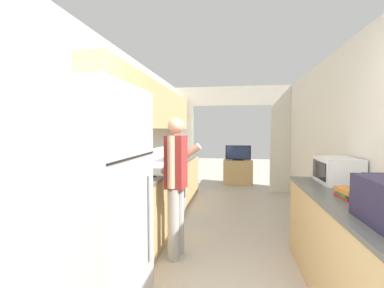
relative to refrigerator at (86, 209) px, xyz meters
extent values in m
cube|color=silver|center=(-0.41, 1.34, 0.36)|extent=(0.06, 7.54, 2.50)
cube|color=tan|center=(-0.22, 2.40, 0.95)|extent=(0.32, 3.93, 0.70)
cube|color=silver|center=(2.39, 1.34, 0.36)|extent=(0.06, 7.54, 2.50)
cube|color=silver|center=(-0.25, 4.54, 0.13)|extent=(0.65, 0.06, 2.05)
cube|color=silver|center=(2.24, 4.54, 0.13)|extent=(0.65, 0.06, 2.05)
cube|color=silver|center=(0.99, 4.54, 1.38)|extent=(3.14, 0.06, 0.45)
cube|color=tan|center=(-0.08, 1.19, -0.46)|extent=(0.60, 1.51, 0.87)
cube|color=#565651|center=(-0.08, 1.19, -0.01)|extent=(0.62, 1.52, 0.03)
cube|color=tan|center=(-0.08, 3.53, -0.46)|extent=(0.60, 1.68, 0.87)
cube|color=#565651|center=(-0.08, 3.54, -0.01)|extent=(0.62, 1.69, 0.03)
cube|color=#9EA3A8|center=(-0.08, 1.14, 0.01)|extent=(0.42, 0.44, 0.00)
cube|color=tan|center=(2.06, 0.51, -0.46)|extent=(0.60, 2.11, 0.87)
cube|color=#565651|center=(2.06, 0.51, -0.01)|extent=(0.62, 2.14, 0.03)
cube|color=#B7B7BC|center=(0.00, 0.00, 0.00)|extent=(0.76, 0.84, 1.78)
cube|color=black|center=(0.38, 0.00, 0.39)|extent=(0.01, 0.81, 0.01)
cylinder|color=#99999E|center=(0.40, 0.27, -0.14)|extent=(0.02, 0.02, 0.71)
cube|color=#B7B7BC|center=(-0.07, 2.32, -0.44)|extent=(0.62, 0.74, 0.90)
cube|color=black|center=(0.24, 2.32, -0.44)|extent=(0.01, 0.50, 0.27)
cylinder|color=#B7B7BC|center=(0.26, 2.32, -0.22)|extent=(0.02, 0.59, 0.02)
cube|color=#B7B7BC|center=(-0.36, 2.32, 0.08)|extent=(0.04, 0.74, 0.14)
cylinder|color=#232328|center=(0.05, 2.16, 0.01)|extent=(0.16, 0.16, 0.01)
cylinder|color=#232328|center=(0.05, 2.48, 0.01)|extent=(0.16, 0.16, 0.01)
cylinder|color=#232328|center=(-0.19, 2.16, 0.01)|extent=(0.16, 0.16, 0.01)
cylinder|color=#232328|center=(-0.19, 2.48, 0.01)|extent=(0.16, 0.16, 0.01)
cylinder|color=#9E9E9E|center=(0.40, 1.05, -0.49)|extent=(0.15, 0.15, 0.80)
cylinder|color=#9E9E9E|center=(0.43, 1.22, -0.49)|extent=(0.15, 0.15, 0.80)
cube|color=maroon|center=(0.42, 1.14, 0.21)|extent=(0.24, 0.24, 0.60)
cylinder|color=#DBAD89|center=(0.40, 0.99, 0.23)|extent=(0.09, 0.09, 0.57)
cylinder|color=#DBAD89|center=(0.44, 1.28, 0.23)|extent=(0.52, 0.15, 0.39)
sphere|color=#DBAD89|center=(0.42, 1.14, 0.63)|extent=(0.18, 0.18, 0.18)
cube|color=#2D2D33|center=(2.06, 0.22, 0.24)|extent=(0.24, 0.02, 0.10)
cube|color=white|center=(2.16, 1.23, 0.15)|extent=(0.36, 0.49, 0.28)
cube|color=black|center=(1.98, 1.18, 0.15)|extent=(0.01, 0.29, 0.19)
cube|color=#38383D|center=(1.98, 1.40, 0.15)|extent=(0.01, 0.10, 0.20)
cube|color=red|center=(2.06, 0.61, 0.02)|extent=(0.23, 0.27, 0.02)
cube|color=#33894C|center=(2.07, 0.61, 0.04)|extent=(0.23, 0.24, 0.03)
cube|color=#C67028|center=(2.05, 0.58, 0.08)|extent=(0.24, 0.27, 0.03)
cube|color=tan|center=(1.18, 5.29, -0.57)|extent=(0.77, 0.42, 0.65)
cube|color=black|center=(1.18, 5.25, -0.23)|extent=(0.29, 0.16, 0.02)
cube|color=black|center=(1.18, 5.25, -0.03)|extent=(0.67, 0.04, 0.38)
cube|color=navy|center=(1.18, 5.23, -0.03)|extent=(0.62, 0.01, 0.33)
camera|label=1|loc=(1.07, -1.70, 0.58)|focal=24.00mm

